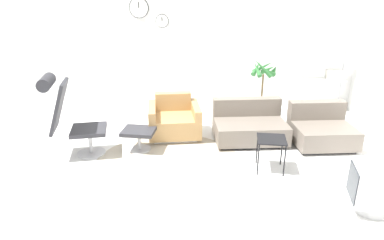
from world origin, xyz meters
TOP-DOWN VIEW (x-y plane):
  - ground_plane at (0.00, 0.00)m, footprint 12.00×12.00m
  - wall_back at (-0.00, 3.06)m, footprint 12.00×0.09m
  - round_rug at (0.02, -0.03)m, footprint 2.21×2.21m
  - lounge_chair at (-1.52, 0.03)m, footprint 0.98×0.75m
  - ottoman at (-0.53, 0.35)m, footprint 0.51×0.43m
  - armchair_red at (-0.09, 1.03)m, footprint 1.05×0.99m
  - couch_low at (1.22, 1.01)m, footprint 1.32×1.06m
  - couch_second at (2.40, 0.99)m, footprint 1.09×1.01m
  - side_table at (1.49, -0.03)m, footprint 0.39×0.39m
  - crt_television at (2.57, -0.90)m, footprint 0.52×0.51m
  - potted_plant at (1.51, 2.42)m, footprint 0.53×0.52m
  - shelf_unit at (2.61, 2.80)m, footprint 1.16×0.28m

SIDE VIEW (x-z plane):
  - ground_plane at x=0.00m, z-range 0.00..0.00m
  - round_rug at x=0.02m, z-range 0.00..0.01m
  - couch_low at x=1.22m, z-range -0.09..0.57m
  - couch_second at x=2.40m, z-range -0.09..0.57m
  - ottoman at x=-0.53m, z-range 0.09..0.44m
  - armchair_red at x=-0.09m, z-range -0.08..0.62m
  - crt_television at x=2.57m, z-range 0.03..0.60m
  - side_table at x=1.49m, z-range 0.18..0.66m
  - potted_plant at x=1.51m, z-range -0.05..1.13m
  - lounge_chair at x=-1.52m, z-range 0.10..1.37m
  - shelf_unit at x=2.61m, z-range 0.16..1.94m
  - wall_back at x=0.00m, z-range 0.00..2.80m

